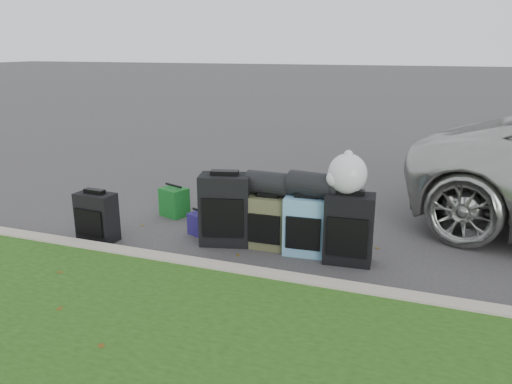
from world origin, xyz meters
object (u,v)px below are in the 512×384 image
(suitcase_small_black, at_px, (97,217))
(suitcase_olive, at_px, (268,222))
(tote_green, at_px, (174,202))
(tote_navy, at_px, (200,224))
(suitcase_large_black_right, at_px, (349,229))
(suitcase_teal, at_px, (306,226))
(suitcase_large_black_left, at_px, (225,209))

(suitcase_small_black, relative_size, suitcase_olive, 0.96)
(suitcase_olive, distance_m, tote_green, 1.66)
(tote_green, bearing_deg, tote_navy, -18.94)
(tote_green, xyz_separation_m, tote_navy, (0.63, -0.52, -0.06))
(suitcase_small_black, height_order, suitcase_large_black_right, suitcase_large_black_right)
(tote_green, relative_size, tote_navy, 1.44)
(tote_green, distance_m, tote_navy, 0.82)
(tote_navy, bearing_deg, suitcase_teal, 18.52)
(suitcase_olive, distance_m, suitcase_teal, 0.45)
(suitcase_olive, bearing_deg, suitcase_large_black_left, -176.11)
(suitcase_large_black_left, height_order, suitcase_teal, suitcase_large_black_left)
(suitcase_large_black_left, bearing_deg, suitcase_olive, -8.55)
(suitcase_large_black_left, xyz_separation_m, suitcase_large_black_right, (1.41, -0.04, -0.03))
(suitcase_large_black_left, distance_m, tote_green, 1.25)
(suitcase_olive, height_order, tote_navy, suitcase_olive)
(suitcase_small_black, relative_size, tote_green, 1.51)
(suitcase_small_black, distance_m, tote_green, 1.17)
(suitcase_large_black_right, height_order, tote_navy, suitcase_large_black_right)
(suitcase_large_black_left, xyz_separation_m, suitcase_olive, (0.50, 0.05, -0.11))
(suitcase_large_black_right, height_order, tote_green, suitcase_large_black_right)
(suitcase_olive, relative_size, suitcase_large_black_right, 0.80)
(suitcase_teal, bearing_deg, suitcase_large_black_right, -10.05)
(suitcase_small_black, height_order, tote_navy, suitcase_small_black)
(suitcase_olive, bearing_deg, suitcase_teal, -7.54)
(suitcase_small_black, xyz_separation_m, tote_green, (0.40, 1.10, -0.10))
(suitcase_teal, relative_size, tote_navy, 2.46)
(suitcase_teal, bearing_deg, suitcase_small_black, -173.44)
(suitcase_large_black_right, relative_size, tote_navy, 2.83)
(suitcase_olive, height_order, suitcase_large_black_right, suitcase_large_black_right)
(suitcase_olive, bearing_deg, tote_green, 156.40)
(suitcase_teal, xyz_separation_m, tote_navy, (-1.35, 0.14, -0.19))
(suitcase_teal, xyz_separation_m, tote_green, (-1.98, 0.66, -0.13))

